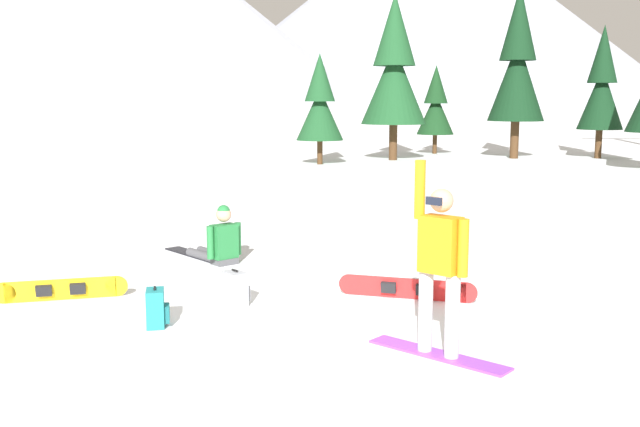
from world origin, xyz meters
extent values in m
plane|color=white|center=(0.00, 0.00, 0.00)|extent=(800.00, 800.00, 0.00)
cube|color=#993FD8|center=(1.67, -0.80, 0.01)|extent=(1.49, 1.08, 0.02)
cylinder|color=#B7B7BC|center=(1.81, -0.89, 0.45)|extent=(0.15, 0.15, 0.86)
cylinder|color=#B7B7BC|center=(1.54, -0.72, 0.45)|extent=(0.15, 0.15, 0.86)
cube|color=orange|center=(1.67, -0.80, 1.17)|extent=(0.47, 0.42, 0.58)
cylinder|color=orange|center=(1.89, -0.94, 1.17)|extent=(0.11, 0.11, 0.58)
cylinder|color=orange|center=(1.45, -0.67, 1.71)|extent=(0.11, 0.11, 0.60)
sphere|color=tan|center=(1.67, -0.80, 1.62)|extent=(0.24, 0.24, 0.24)
cube|color=black|center=(1.60, -0.92, 1.63)|extent=(0.17, 0.12, 0.08)
cube|color=#4C4C51|center=(-1.70, 3.01, 0.05)|extent=(0.45, 0.46, 0.10)
cylinder|color=#4C4C51|center=(-2.15, 3.25, 0.07)|extent=(0.70, 0.62, 0.14)
cylinder|color=#4C4C51|center=(-2.02, 3.40, 0.07)|extent=(0.70, 0.62, 0.14)
cube|color=black|center=(-2.39, 3.59, 0.01)|extent=(1.34, 1.19, 0.02)
cube|color=#237238|center=(-1.70, 3.01, 0.37)|extent=(0.44, 0.46, 0.54)
cylinder|color=#237238|center=(-1.87, 2.81, 0.38)|extent=(0.11, 0.11, 0.52)
cylinder|color=#237238|center=(-1.54, 3.20, 0.38)|extent=(0.11, 0.11, 0.52)
sphere|color=tan|center=(-1.70, 3.01, 0.80)|extent=(0.24, 0.24, 0.24)
sphere|color=#237238|center=(-1.70, 3.01, 0.85)|extent=(0.20, 0.20, 0.20)
cube|color=yellow|center=(-3.21, 0.58, 0.15)|extent=(1.32, 0.65, 0.30)
cylinder|color=yellow|center=(-3.86, 0.30, 0.15)|extent=(0.31, 0.21, 0.30)
cylinder|color=yellow|center=(-2.57, 0.86, 0.15)|extent=(0.31, 0.21, 0.30)
cube|color=black|center=(-3.39, 0.45, 0.16)|extent=(0.22, 0.17, 0.15)
cube|color=black|center=(-3.00, 0.62, 0.16)|extent=(0.22, 0.17, 0.15)
cube|color=red|center=(1.26, 1.35, 0.14)|extent=(1.55, 0.28, 0.29)
cylinder|color=red|center=(0.49, 1.45, 0.14)|extent=(0.30, 0.12, 0.29)
cylinder|color=red|center=(2.03, 1.25, 0.14)|extent=(0.30, 0.12, 0.29)
cube|color=black|center=(1.02, 1.33, 0.15)|extent=(0.21, 0.12, 0.15)
cube|color=black|center=(1.48, 1.28, 0.15)|extent=(0.21, 0.12, 0.15)
cube|color=#1E7A7F|center=(-1.57, -0.30, 0.22)|extent=(0.29, 0.37, 0.44)
cube|color=#165B5F|center=(-1.45, -0.26, 0.15)|extent=(0.13, 0.23, 0.20)
cylinder|color=black|center=(-1.57, -0.30, 0.46)|extent=(0.06, 0.12, 0.02)
cube|color=gray|center=(-0.90, 0.71, 0.22)|extent=(0.37, 0.36, 0.44)
cube|color=slate|center=(-0.81, 0.80, 0.15)|extent=(0.21, 0.19, 0.20)
cylinder|color=black|center=(-0.90, 0.71, 0.46)|extent=(0.11, 0.10, 0.02)
cylinder|color=#472D19|center=(4.91, 25.18, 0.81)|extent=(0.37, 0.37, 1.63)
cone|color=black|center=(4.91, 25.18, 3.35)|extent=(2.41, 2.41, 3.46)
cone|color=black|center=(4.91, 25.18, 5.78)|extent=(1.56, 1.56, 3.17)
cylinder|color=#472D19|center=(-3.00, 21.00, 0.48)|extent=(0.22, 0.22, 0.96)
cone|color=#194723|center=(-3.00, 21.00, 1.98)|extent=(1.86, 1.86, 2.04)
cone|color=#194723|center=(-3.00, 21.00, 3.41)|extent=(1.21, 1.21, 1.87)
cylinder|color=#472D19|center=(1.48, 27.40, 0.46)|extent=(0.21, 0.21, 0.91)
cone|color=#143819|center=(1.48, 27.40, 1.88)|extent=(1.73, 1.73, 1.94)
cone|color=#143819|center=(1.48, 27.40, 3.23)|extent=(1.12, 1.12, 1.78)
cylinder|color=#472D19|center=(-0.25, 23.48, 0.76)|extent=(0.35, 0.35, 1.52)
cone|color=#194723|center=(-0.25, 23.48, 3.15)|extent=(2.73, 2.73, 3.24)
cone|color=#194723|center=(-0.25, 23.48, 5.42)|extent=(1.78, 1.78, 2.97)
cylinder|color=#472D19|center=(8.53, 25.78, 0.63)|extent=(0.29, 0.29, 1.26)
cone|color=black|center=(8.53, 25.78, 2.60)|extent=(1.92, 1.92, 2.68)
cone|color=black|center=(8.53, 25.78, 4.47)|extent=(1.25, 1.25, 2.45)
cone|color=#9EA3B2|center=(-3.12, 244.87, 31.76)|extent=(162.64, 162.64, 63.51)
camera|label=1|loc=(1.62, -8.30, 2.64)|focal=42.00mm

